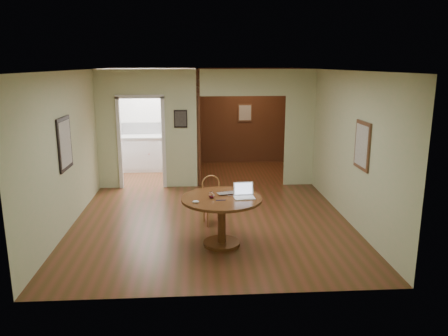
{
  "coord_description": "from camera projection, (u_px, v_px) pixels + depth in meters",
  "views": [
    {
      "loc": [
        -0.27,
        -7.42,
        2.82
      ],
      "look_at": [
        0.21,
        -0.2,
        1.08
      ],
      "focal_mm": 35.0,
      "sensor_mm": 36.0,
      "label": 1
    }
  ],
  "objects": [
    {
      "name": "open_laptop",
      "position": [
        244.0,
        193.0,
        6.8
      ],
      "size": [
        0.33,
        0.3,
        0.22
      ],
      "rotation": [
        0.0,
        0.0,
        0.08
      ],
      "color": "white",
      "rests_on": "dining_table"
    },
    {
      "name": "pen",
      "position": [
        221.0,
        200.0,
        6.63
      ],
      "size": [
        0.15,
        0.02,
        0.01
      ],
      "primitive_type": "cylinder",
      "rotation": [
        0.0,
        1.57,
        0.05
      ],
      "color": "navy",
      "rests_on": "dining_table"
    },
    {
      "name": "dining_table",
      "position": [
        222.0,
        210.0,
        6.83
      ],
      "size": [
        1.26,
        1.26,
        0.79
      ],
      "rotation": [
        0.0,
        0.0,
        0.16
      ],
      "color": "#5B2C16",
      "rests_on": "ground"
    },
    {
      "name": "floor",
      "position": [
        212.0,
        224.0,
        7.87
      ],
      "size": [
        5.0,
        5.0,
        0.0
      ],
      "primitive_type": "plane",
      "color": "#4B3115",
      "rests_on": "ground"
    },
    {
      "name": "room_shell",
      "position": [
        187.0,
        128.0,
        10.55
      ],
      "size": [
        5.2,
        7.5,
        5.0
      ],
      "color": "silver",
      "rests_on": "ground"
    },
    {
      "name": "chair",
      "position": [
        212.0,
        197.0,
        7.82
      ],
      "size": [
        0.44,
        0.44,
        0.87
      ],
      "rotation": [
        0.0,
        0.0,
        0.23
      ],
      "color": "#A27539",
      "rests_on": "ground"
    },
    {
      "name": "wine_glass",
      "position": [
        211.0,
        195.0,
        6.74
      ],
      "size": [
        0.09,
        0.09,
        0.1
      ],
      "primitive_type": null,
      "color": "white",
      "rests_on": "dining_table"
    },
    {
      "name": "grocery_bag",
      "position": [
        185.0,
        129.0,
        11.66
      ],
      "size": [
        0.38,
        0.34,
        0.34
      ],
      "primitive_type": "ellipsoid",
      "rotation": [
        0.0,
        0.0,
        0.18
      ],
      "color": "beige",
      "rests_on": "kitchen_cabinet"
    },
    {
      "name": "kitchen_cabinet",
      "position": [
        156.0,
        153.0,
        11.75
      ],
      "size": [
        2.06,
        0.6,
        0.94
      ],
      "color": "white",
      "rests_on": "ground"
    },
    {
      "name": "closed_laptop",
      "position": [
        229.0,
        194.0,
        6.91
      ],
      "size": [
        0.4,
        0.32,
        0.03
      ],
      "primitive_type": "imported",
      "rotation": [
        0.0,
        0.0,
        0.29
      ],
      "color": "silver",
      "rests_on": "dining_table"
    },
    {
      "name": "mouse",
      "position": [
        196.0,
        202.0,
        6.51
      ],
      "size": [
        0.1,
        0.06,
        0.04
      ],
      "primitive_type": "ellipsoid",
      "rotation": [
        0.0,
        0.0,
        -0.04
      ],
      "color": "white",
      "rests_on": "dining_table"
    }
  ]
}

